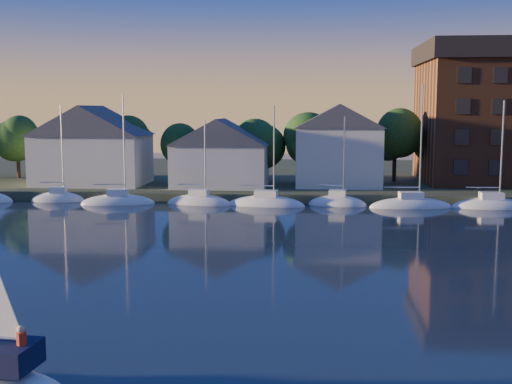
# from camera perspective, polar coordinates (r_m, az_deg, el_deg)

# --- Properties ---
(shoreline_land) EXTENTS (160.00, 50.00, 2.00)m
(shoreline_land) POSITION_cam_1_polar(r_m,az_deg,el_deg) (94.24, 1.99, 1.16)
(shoreline_land) COLOR #334025
(shoreline_land) RESTS_ON ground
(wooden_dock) EXTENTS (120.00, 3.00, 1.00)m
(wooden_dock) POSITION_cam_1_polar(r_m,az_deg,el_deg) (71.46, 1.06, -0.82)
(wooden_dock) COLOR brown
(wooden_dock) RESTS_ON ground
(clubhouse_west) EXTENTS (13.65, 9.45, 9.64)m
(clubhouse_west) POSITION_cam_1_polar(r_m,az_deg,el_deg) (81.19, -14.36, 4.14)
(clubhouse_west) COLOR beige
(clubhouse_west) RESTS_ON shoreline_land
(clubhouse_centre) EXTENTS (11.55, 8.40, 8.08)m
(clubhouse_centre) POSITION_cam_1_polar(r_m,az_deg,el_deg) (76.49, -3.18, 3.58)
(clubhouse_centre) COLOR beige
(clubhouse_centre) RESTS_ON shoreline_land
(clubhouse_east) EXTENTS (10.50, 8.40, 9.80)m
(clubhouse_east) POSITION_cam_1_polar(r_m,az_deg,el_deg) (77.76, 7.33, 4.23)
(clubhouse_east) COLOR beige
(clubhouse_east) RESTS_ON shoreline_land
(tree_line) EXTENTS (93.40, 5.40, 8.90)m
(tree_line) POSITION_cam_1_polar(r_m,az_deg,el_deg) (81.68, 2.99, 5.25)
(tree_line) COLOR #362818
(tree_line) RESTS_ON shoreline_land
(moored_fleet) EXTENTS (79.50, 2.40, 12.05)m
(moored_fleet) POSITION_cam_1_polar(r_m,az_deg,el_deg) (68.87, -2.42, -1.05)
(moored_fleet) COLOR silver
(moored_fleet) RESTS_ON ground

